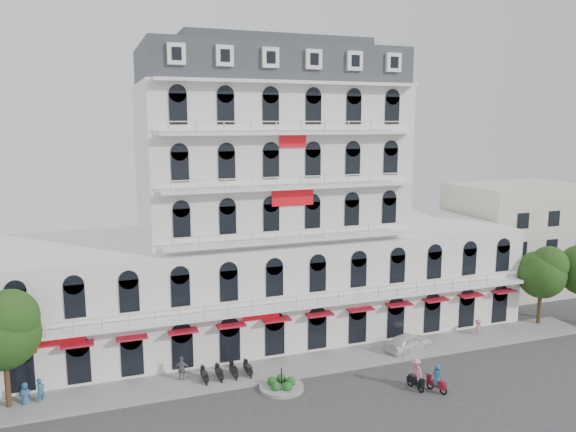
# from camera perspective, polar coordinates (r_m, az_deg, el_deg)

# --- Properties ---
(ground) EXTENTS (120.00, 120.00, 0.00)m
(ground) POSITION_cam_1_polar(r_m,az_deg,el_deg) (38.19, 7.03, -20.16)
(ground) COLOR #38383A
(ground) RESTS_ON ground
(sidewalk) EXTENTS (53.00, 4.00, 0.16)m
(sidewalk) POSITION_cam_1_polar(r_m,az_deg,el_deg) (45.47, 1.75, -14.88)
(sidewalk) COLOR gray
(sidewalk) RESTS_ON ground
(main_building) EXTENTS (45.00, 15.00, 25.80)m
(main_building) POSITION_cam_1_polar(r_m,az_deg,el_deg) (50.66, -1.92, -0.59)
(main_building) COLOR silver
(main_building) RESTS_ON ground
(flank_building_east) EXTENTS (14.00, 10.00, 12.00)m
(flank_building_east) POSITION_cam_1_polar(r_m,az_deg,el_deg) (68.29, 22.26, -2.04)
(flank_building_east) COLOR beige
(flank_building_east) RESTS_ON ground
(traffic_island) EXTENTS (3.20, 3.20, 1.60)m
(traffic_island) POSITION_cam_1_polar(r_m,az_deg,el_deg) (41.91, -0.67, -16.83)
(traffic_island) COLOR gray
(traffic_island) RESTS_ON ground
(parked_scooter_row) EXTENTS (4.40, 1.80, 1.10)m
(parked_scooter_row) POSITION_cam_1_polar(r_m,az_deg,el_deg) (43.61, -6.26, -16.17)
(parked_scooter_row) COLOR black
(parked_scooter_row) RESTS_ON ground
(tree_west_inner) EXTENTS (4.76, 4.76, 8.25)m
(tree_west_inner) POSITION_cam_1_polar(r_m,az_deg,el_deg) (41.52, -26.95, -10.06)
(tree_west_inner) COLOR #382314
(tree_west_inner) RESTS_ON ground
(tree_east_inner) EXTENTS (4.40, 4.37, 7.57)m
(tree_east_inner) POSITION_cam_1_polar(r_m,az_deg,el_deg) (57.36, 24.45, -5.10)
(tree_east_inner) COLOR #382314
(tree_east_inner) RESTS_ON ground
(parked_car) EXTENTS (4.71, 2.86, 1.50)m
(parked_car) POSITION_cam_1_polar(r_m,az_deg,el_deg) (48.93, 12.18, -12.42)
(parked_car) COLOR white
(parked_car) RESTS_ON ground
(rider_east) EXTENTS (0.88, 1.63, 2.06)m
(rider_east) POSITION_cam_1_polar(r_m,az_deg,el_deg) (42.52, 14.90, -15.65)
(rider_east) COLOR maroon
(rider_east) RESTS_ON ground
(rider_center) EXTENTS (0.90, 1.69, 2.34)m
(rider_center) POSITION_cam_1_polar(r_m,az_deg,el_deg) (42.42, 12.87, -15.26)
(rider_center) COLOR black
(rider_center) RESTS_ON ground
(pedestrian_left) EXTENTS (0.91, 0.69, 1.68)m
(pedestrian_left) POSITION_cam_1_polar(r_m,az_deg,el_deg) (43.21, -25.15, -16.09)
(pedestrian_left) COLOR #2B5183
(pedestrian_left) RESTS_ON ground
(pedestrian_mid) EXTENTS (1.23, 0.77, 1.95)m
(pedestrian_mid) POSITION_cam_1_polar(r_m,az_deg,el_deg) (43.28, -10.73, -15.07)
(pedestrian_mid) COLOR slate
(pedestrian_mid) RESTS_ON ground
(pedestrian_right) EXTENTS (1.02, 0.61, 1.55)m
(pedestrian_right) POSITION_cam_1_polar(r_m,az_deg,el_deg) (53.58, 18.74, -10.72)
(pedestrian_right) COLOR #C66998
(pedestrian_right) RESTS_ON ground
(pedestrian_far) EXTENTS (0.75, 0.78, 1.81)m
(pedestrian_far) POSITION_cam_1_polar(r_m,az_deg,el_deg) (43.09, -23.85, -15.97)
(pedestrian_far) COLOR #29587D
(pedestrian_far) RESTS_ON ground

